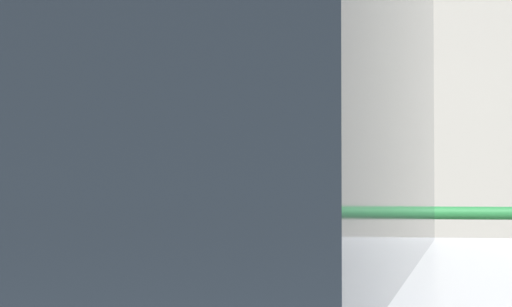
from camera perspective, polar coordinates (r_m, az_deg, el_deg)
The scene contains 4 objects.
parking_meter at distance 3.08m, azimuth 4.60°, elevation -2.94°, with size 0.17×0.18×1.48m.
pedestrian_at_meter at distance 3.18m, azimuth -6.63°, elevation -4.09°, with size 0.63×0.56×1.74m.
background_railing at distance 5.13m, azimuth 5.43°, elevation -6.10°, with size 24.06×0.06×1.04m.
backdrop_wall at distance 7.63m, azimuth 7.07°, elevation -1.57°, with size 32.00×0.50×2.57m, color gray.
Camera 1 is at (0.45, -2.70, 1.26)m, focal length 75.72 mm.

